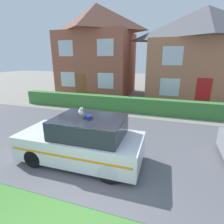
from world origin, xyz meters
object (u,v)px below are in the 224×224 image
at_px(police_car, 83,141).
at_px(house_right, 202,55).
at_px(cat, 81,112).
at_px(house_left, 97,50).

xyz_separation_m(police_car, house_right, (4.86, 11.67, 2.93)).
distance_m(cat, house_right, 12.81).
xyz_separation_m(police_car, cat, (0.03, -0.04, 1.03)).
relative_size(police_car, house_right, 0.49).
height_order(house_left, house_right, house_left).
distance_m(police_car, house_left, 13.07).
xyz_separation_m(cat, house_right, (4.83, 11.71, 1.90)).
relative_size(house_left, house_right, 0.96).
bearing_deg(cat, house_left, 157.53).
bearing_deg(house_right, cat, -112.41).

